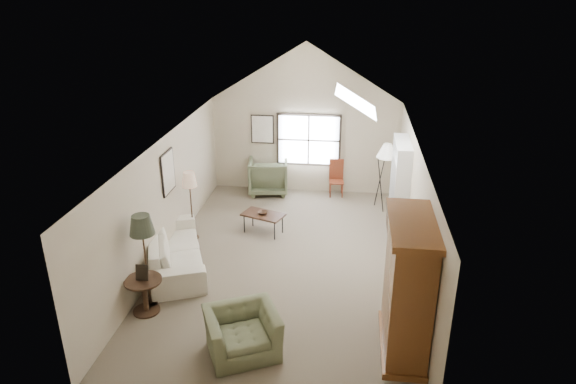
# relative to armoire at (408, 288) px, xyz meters

# --- Properties ---
(room_shell) EXTENTS (5.01, 8.01, 4.00)m
(room_shell) POSITION_rel_armoire_xyz_m (-2.18, 2.40, 2.11)
(room_shell) COLOR #706150
(room_shell) RESTS_ON ground
(window) EXTENTS (1.72, 0.08, 1.42)m
(window) POSITION_rel_armoire_xyz_m (-2.08, 6.36, 0.35)
(window) COLOR black
(window) RESTS_ON room_shell
(skylight) EXTENTS (0.80, 1.20, 0.52)m
(skylight) POSITION_rel_armoire_xyz_m (-0.88, 3.30, 2.12)
(skylight) COLOR white
(skylight) RESTS_ON room_shell
(wall_art) EXTENTS (1.97, 3.71, 0.88)m
(wall_art) POSITION_rel_armoire_xyz_m (-4.06, 4.34, 0.63)
(wall_art) COLOR black
(wall_art) RESTS_ON room_shell
(armoire) EXTENTS (0.60, 1.50, 2.20)m
(armoire) POSITION_rel_armoire_xyz_m (0.00, 0.00, 0.00)
(armoire) COLOR brown
(armoire) RESTS_ON ground
(tv_alcove) EXTENTS (0.32, 1.30, 2.10)m
(tv_alcove) POSITION_rel_armoire_xyz_m (0.16, 4.00, 0.05)
(tv_alcove) COLOR white
(tv_alcove) RESTS_ON ground
(media_console) EXTENTS (0.34, 1.18, 0.60)m
(media_console) POSITION_rel_armoire_xyz_m (0.14, 4.00, -0.80)
(media_console) COLOR #382316
(media_console) RESTS_ON ground
(tv_panel) EXTENTS (0.05, 0.90, 0.55)m
(tv_panel) POSITION_rel_armoire_xyz_m (0.14, 4.00, -0.18)
(tv_panel) COLOR black
(tv_panel) RESTS_ON media_console
(sofa) EXTENTS (1.90, 2.77, 0.75)m
(sofa) POSITION_rel_armoire_xyz_m (-4.38, 1.99, -0.72)
(sofa) COLOR beige
(sofa) RESTS_ON ground
(armchair_near) EXTENTS (1.39, 1.33, 0.71)m
(armchair_near) POSITION_rel_armoire_xyz_m (-2.48, -0.42, -0.75)
(armchair_near) COLOR #5D6244
(armchair_near) RESTS_ON ground
(armchair_far) EXTENTS (1.16, 1.19, 0.97)m
(armchair_far) POSITION_rel_armoire_xyz_m (-3.14, 6.10, -0.62)
(armchair_far) COLOR #50593E
(armchair_far) RESTS_ON ground
(coffee_table) EXTENTS (1.05, 0.80, 0.48)m
(coffee_table) POSITION_rel_armoire_xyz_m (-2.86, 3.65, -0.86)
(coffee_table) COLOR #382317
(coffee_table) RESTS_ON ground
(bowl) EXTENTS (0.29, 0.29, 0.05)m
(bowl) POSITION_rel_armoire_xyz_m (-2.86, 3.65, -0.60)
(bowl) COLOR #3D2119
(bowl) RESTS_ON coffee_table
(side_table) EXTENTS (0.84, 0.84, 0.65)m
(side_table) POSITION_rel_armoire_xyz_m (-4.38, 0.39, -0.78)
(side_table) COLOR #312014
(side_table) RESTS_ON ground
(side_chair) EXTENTS (0.41, 0.41, 0.98)m
(side_chair) POSITION_rel_armoire_xyz_m (-1.30, 6.10, -0.61)
(side_chair) COLOR brown
(side_chair) RESTS_ON ground
(tripod_lamp) EXTENTS (0.64, 0.64, 1.75)m
(tripod_lamp) POSITION_rel_armoire_xyz_m (-0.07, 5.40, -0.23)
(tripod_lamp) COLOR white
(tripod_lamp) RESTS_ON ground
(dark_lamp) EXTENTS (0.56, 0.56, 1.80)m
(dark_lamp) POSITION_rel_armoire_xyz_m (-4.38, 0.59, -0.20)
(dark_lamp) COLOR #25291D
(dark_lamp) RESTS_ON ground
(tan_lamp) EXTENTS (0.42, 0.42, 1.62)m
(tan_lamp) POSITION_rel_armoire_xyz_m (-4.38, 3.19, -0.29)
(tan_lamp) COLOR tan
(tan_lamp) RESTS_ON ground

